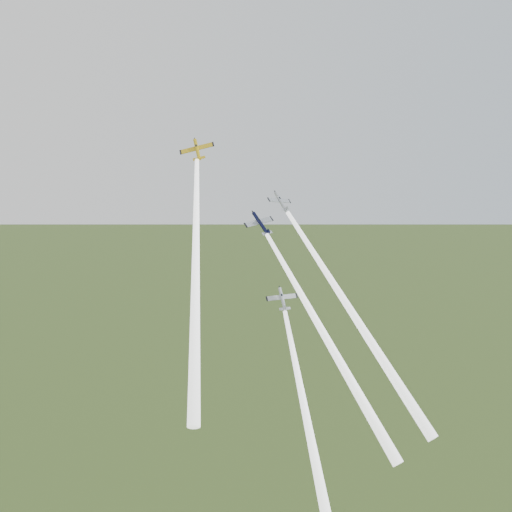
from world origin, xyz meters
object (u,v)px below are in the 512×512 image
at_px(plane_navy, 260,223).
at_px(plane_silver_right, 281,201).
at_px(plane_silver_low, 282,299).
at_px(plane_yellow, 197,149).

relative_size(plane_navy, plane_silver_right, 1.15).
distance_m(plane_navy, plane_silver_low, 18.16).
height_order(plane_silver_right, plane_silver_low, plane_silver_right).
xyz_separation_m(plane_navy, plane_silver_right, (4.31, -1.46, 4.90)).
bearing_deg(plane_yellow, plane_silver_low, -26.12).
bearing_deg(plane_silver_right, plane_yellow, 138.63).
bearing_deg(plane_silver_low, plane_silver_right, 78.84).
height_order(plane_yellow, plane_silver_right, plane_yellow).
height_order(plane_yellow, plane_navy, plane_yellow).
xyz_separation_m(plane_yellow, plane_silver_right, (17.33, -6.82, -11.58)).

